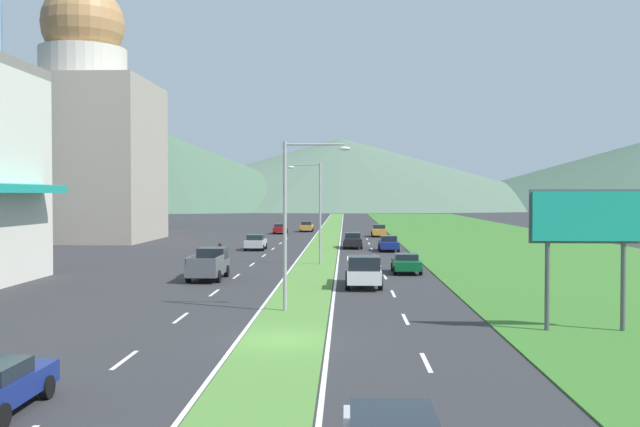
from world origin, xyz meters
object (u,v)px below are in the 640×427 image
(car_0, at_px, (256,242))
(pickup_truck_0, at_px, (363,271))
(billboard_roadside, at_px, (586,225))
(car_1, at_px, (353,240))
(car_4, at_px, (389,243))
(car_6, at_px, (307,226))
(street_lamp_mid, at_px, (316,206))
(street_lamp_near, at_px, (293,212))
(motorcycle_rider, at_px, (220,256))
(pickup_truck_1, at_px, (209,264))
(car_7, at_px, (379,231))
(car_2, at_px, (406,263))
(car_5, at_px, (280,228))

(car_0, height_order, pickup_truck_0, pickup_truck_0)
(billboard_roadside, distance_m, pickup_truck_0, 16.72)
(car_0, distance_m, car_1, 10.27)
(car_4, height_order, car_6, car_6)
(street_lamp_mid, xyz_separation_m, billboard_roadside, (12.14, -27.56, -0.33))
(street_lamp_near, distance_m, car_1, 41.26)
(pickup_truck_0, bearing_deg, motorcycle_rider, -139.49)
(car_6, bearing_deg, pickup_truck_1, 177.01)
(street_lamp_mid, height_order, car_0, street_lamp_mid)
(car_1, xyz_separation_m, car_6, (-6.64, 33.27, -0.03))
(car_1, height_order, car_7, car_1)
(billboard_roadside, relative_size, pickup_truck_0, 1.08)
(car_4, xyz_separation_m, car_7, (0.17, 24.42, 0.04))
(motorcycle_rider, bearing_deg, car_7, -19.96)
(car_6, xyz_separation_m, pickup_truck_1, (-3.19, -61.12, 0.20))
(car_0, distance_m, car_2, 24.89)
(street_lamp_near, distance_m, car_2, 18.92)
(billboard_roadside, relative_size, car_2, 1.45)
(car_0, bearing_deg, street_lamp_near, -170.16)
(car_1, distance_m, pickup_truck_1, 29.53)
(car_5, distance_m, motorcycle_rider, 46.48)
(car_6, distance_m, pickup_truck_1, 61.20)
(car_7, relative_size, pickup_truck_0, 0.81)
(street_lamp_mid, relative_size, car_5, 1.74)
(car_4, height_order, car_5, car_4)
(street_lamp_mid, bearing_deg, pickup_truck_1, -124.49)
(street_lamp_mid, relative_size, car_2, 2.03)
(billboard_roadside, bearing_deg, car_7, 94.61)
(motorcycle_rider, bearing_deg, car_0, -2.87)
(street_lamp_near, bearing_deg, car_4, 79.67)
(car_0, xyz_separation_m, car_5, (-0.27, 30.43, -0.05))
(street_lamp_mid, distance_m, car_1, 18.73)
(car_6, distance_m, motorcycle_rider, 52.30)
(car_1, relative_size, car_5, 1.01)
(car_2, xyz_separation_m, pickup_truck_0, (-3.25, -7.98, 0.26))
(motorcycle_rider, bearing_deg, street_lamp_mid, -83.77)
(car_0, xyz_separation_m, car_1, (9.87, 2.83, 0.03))
(street_lamp_mid, bearing_deg, street_lamp_near, -90.40)
(street_lamp_near, height_order, car_4, street_lamp_near)
(pickup_truck_0, bearing_deg, car_4, 173.50)
(car_2, relative_size, pickup_truck_1, 0.74)
(street_lamp_mid, distance_m, car_5, 46.36)
(car_4, height_order, motorcycle_rider, motorcycle_rider)
(car_1, bearing_deg, car_0, -73.99)
(car_6, height_order, pickup_truck_0, pickup_truck_0)
(car_6, bearing_deg, billboard_roadside, -168.76)
(car_6, relative_size, pickup_truck_1, 0.86)
(street_lamp_near, bearing_deg, street_lamp_mid, 89.60)
(pickup_truck_0, bearing_deg, street_lamp_mid, -165.95)
(car_0, xyz_separation_m, car_7, (13.57, 23.52, 0.02))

